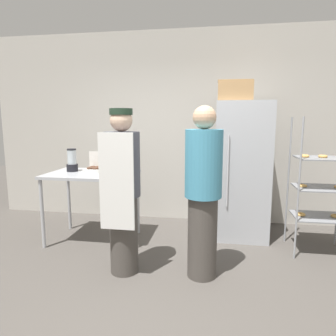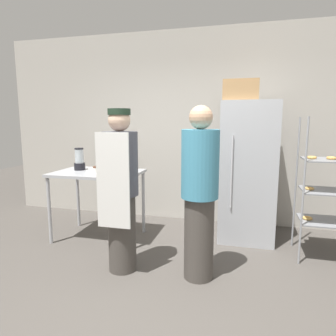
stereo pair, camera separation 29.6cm
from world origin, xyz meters
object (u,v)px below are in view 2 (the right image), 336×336
Objects in this scene: baking_rack at (329,190)px; person_customer at (200,193)px; donut_box at (103,168)px; blender_pitcher at (79,160)px; refrigerator at (248,172)px; person_baker at (121,189)px; cardboard_storage_box at (241,91)px.

baking_rack is 0.94× the size of person_customer.
donut_box is (-2.76, -0.04, 0.16)m from baking_rack.
blender_pitcher is 0.18× the size of person_customer.
refrigerator is 6.12× the size of donut_box.
blender_pitcher is 1.27m from person_baker.
baking_rack is 2.76m from donut_box.
person_customer is (1.41, -0.77, -0.08)m from donut_box.
blender_pitcher is at bearing -169.13° from refrigerator.
refrigerator is at bearing 44.72° from person_baker.
blender_pitcher reaches higher than donut_box.
refrigerator is 0.97m from baking_rack.
person_customer is at bearing 3.15° from person_baker.
blender_pitcher is at bearing 156.09° from person_customer.
person_baker reaches higher than baking_rack.
cardboard_storage_box is (-1.01, 0.31, 1.14)m from baking_rack.
donut_box is 0.68× the size of cardboard_storage_box.
refrigerator is at bearing 155.67° from baking_rack.
person_customer is at bearing -106.61° from cardboard_storage_box.
refrigerator reaches higher than person_customer.
refrigerator is 2.27m from blender_pitcher.
baking_rack is 0.96× the size of person_baker.
baking_rack is 3.70× the size of cardboard_storage_box.
donut_box is 1.61m from person_customer.
donut_box is 0.17× the size of person_customer.
blender_pitcher is (-3.10, -0.03, 0.24)m from baking_rack.
donut_box is at bearing -179.16° from baking_rack.
cardboard_storage_box is 1.58m from person_customer.
blender_pitcher is at bearing -179.49° from baking_rack.
blender_pitcher is 2.31m from cardboard_storage_box.
refrigerator is at bearing 10.87° from blender_pitcher.
baking_rack reaches higher than blender_pitcher.
donut_box is at bearing 151.48° from person_customer.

